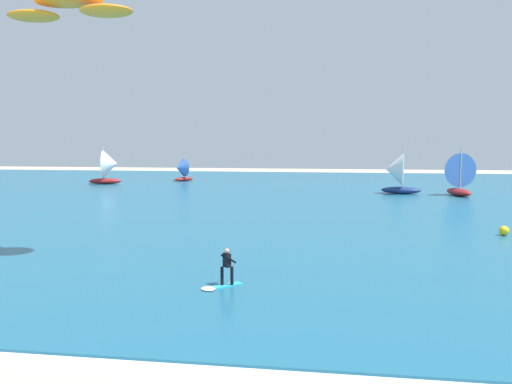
# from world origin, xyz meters

# --- Properties ---
(ocean) EXTENTS (160.00, 90.00, 0.10)m
(ocean) POSITION_xyz_m (0.00, 50.56, 0.05)
(ocean) COLOR #1E607F
(ocean) RESTS_ON ground
(shoreline_foam) EXTENTS (101.60, 2.58, 0.01)m
(shoreline_foam) POSITION_xyz_m (-0.36, 5.83, 0.01)
(shoreline_foam) COLOR white
(shoreline_foam) RESTS_ON ground
(kitesurfer) EXTENTS (1.80, 1.76, 1.67)m
(kitesurfer) POSITION_xyz_m (-1.55, 13.09, 0.70)
(kitesurfer) COLOR #26B2CC
(kitesurfer) RESTS_ON ocean
(kite) EXTENTS (7.20, 2.96, 1.06)m
(kite) POSITION_xyz_m (-10.41, 17.08, 13.19)
(kite) COLOR orange
(sailboat_leading) EXTENTS (3.47, 3.54, 3.98)m
(sailboat_leading) POSITION_xyz_m (-20.31, 69.20, 1.92)
(sailboat_leading) COLOR maroon
(sailboat_leading) RESTS_ON ocean
(sailboat_trailing) EXTENTS (4.33, 4.93, 5.54)m
(sailboat_trailing) POSITION_xyz_m (17.57, 53.79, 2.64)
(sailboat_trailing) COLOR maroon
(sailboat_trailing) RESTS_ON ocean
(sailboat_far_right) EXTENTS (4.82, 4.16, 5.48)m
(sailboat_far_right) POSITION_xyz_m (10.76, 54.48, 2.61)
(sailboat_far_right) COLOR navy
(sailboat_far_right) RESTS_ON ocean
(sailboat_far_left) EXTENTS (4.94, 4.32, 5.57)m
(sailboat_far_left) POSITION_xyz_m (-29.22, 62.60, 2.65)
(sailboat_far_left) COLOR maroon
(sailboat_far_left) RESTS_ON ocean
(marker_buoy) EXTENTS (0.66, 0.66, 0.66)m
(marker_buoy) POSITION_xyz_m (14.59, 27.59, 0.43)
(marker_buoy) COLOR yellow
(marker_buoy) RESTS_ON ocean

